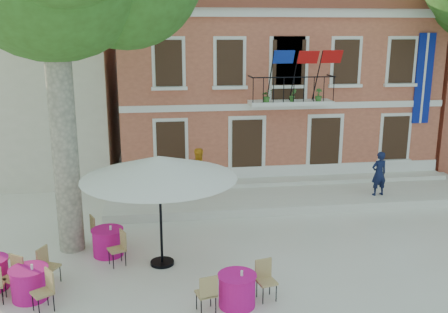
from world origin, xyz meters
TOP-DOWN VIEW (x-y plane):
  - ground at (0.00, 0.00)m, footprint 90.00×90.00m
  - main_building at (2.00, 9.99)m, footprint 13.50×9.59m
  - neighbor_west at (-9.50, 11.00)m, footprint 9.40×9.40m
  - terrace at (2.00, 4.40)m, footprint 14.00×3.40m
  - patio_umbrella at (-3.11, -0.41)m, footprint 4.07×4.07m
  - pedestrian_navy at (4.85, 3.55)m, footprint 0.65×0.48m
  - pedestrian_orange at (-1.62, 4.41)m, footprint 1.06×0.96m
  - cafe_table_1 at (-1.45, -2.78)m, footprint 1.97×0.90m
  - cafe_table_2 at (-6.22, -1.79)m, footprint 1.68×1.87m
  - cafe_table_3 at (-4.60, 0.38)m, footprint 1.14×1.93m

SIDE VIEW (x-z plane):
  - ground at x=0.00m, z-range 0.00..0.00m
  - terrace at x=2.00m, z-range 0.00..0.30m
  - cafe_table_1 at x=-1.45m, z-range -0.05..0.90m
  - cafe_table_3 at x=-4.60m, z-range -0.05..0.90m
  - cafe_table_2 at x=-6.22m, z-range -0.05..0.90m
  - pedestrian_navy at x=4.85m, z-range 0.30..1.94m
  - pedestrian_orange at x=-1.62m, z-range 0.30..2.07m
  - patio_umbrella at x=-3.11m, z-range 1.21..4.23m
  - neighbor_west at x=-9.50m, z-range 0.02..6.42m
  - main_building at x=2.00m, z-range 0.03..7.53m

